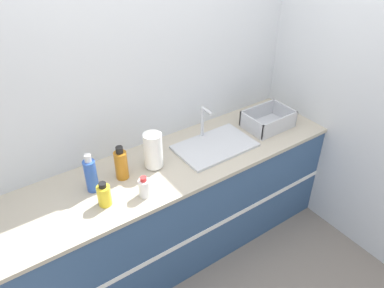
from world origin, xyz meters
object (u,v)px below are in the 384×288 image
at_px(bottle_yellow, 104,195).
at_px(bottle_blue, 91,175).
at_px(paper_towel_roll, 153,150).
at_px(sink, 214,145).
at_px(bottle_white_spray, 144,188).
at_px(dish_rack, 268,121).
at_px(bottle_amber, 121,164).

bearing_deg(bottle_yellow, bottle_blue, 92.66).
bearing_deg(paper_towel_roll, bottle_blue, 178.76).
xyz_separation_m(sink, bottle_yellow, (-0.94, -0.11, 0.06)).
distance_m(paper_towel_roll, bottle_white_spray, 0.32).
bearing_deg(bottle_yellow, paper_towel_roll, 20.03).
height_order(dish_rack, bottle_amber, bottle_amber).
distance_m(sink, bottle_amber, 0.74).
bearing_deg(bottle_blue, bottle_amber, 2.11).
distance_m(sink, bottle_yellow, 0.95).
xyz_separation_m(bottle_blue, bottle_amber, (0.21, 0.01, -0.01)).
relative_size(dish_rack, bottle_amber, 1.54).
xyz_separation_m(paper_towel_roll, bottle_white_spray, (-0.20, -0.23, -0.07)).
xyz_separation_m(dish_rack, bottle_yellow, (-1.48, -0.10, 0.02)).
xyz_separation_m(bottle_white_spray, bottle_amber, (-0.03, 0.25, 0.04)).
bearing_deg(sink, paper_towel_roll, 174.25).
height_order(paper_towel_roll, bottle_blue, bottle_blue).
bearing_deg(dish_rack, bottle_yellow, -176.23).
bearing_deg(bottle_blue, bottle_white_spray, -44.29).
xyz_separation_m(sink, paper_towel_roll, (-0.50, 0.05, 0.12)).
relative_size(dish_rack, bottle_blue, 1.37).
bearing_deg(sink, bottle_yellow, -173.26).
bearing_deg(bottle_white_spray, sink, 14.52).
height_order(dish_rack, bottle_blue, bottle_blue).
relative_size(bottle_white_spray, bottle_yellow, 0.88).
height_order(paper_towel_roll, bottle_amber, paper_towel_roll).
bearing_deg(bottle_amber, paper_towel_roll, -4.27).
bearing_deg(dish_rack, sink, 178.59).
distance_m(sink, dish_rack, 0.54).
bearing_deg(bottle_yellow, dish_rack, 3.77).
xyz_separation_m(bottle_blue, bottle_white_spray, (0.25, -0.24, -0.06)).
bearing_deg(sink, bottle_white_spray, -165.48).
bearing_deg(paper_towel_roll, sink, -5.75).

